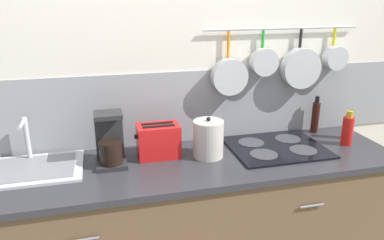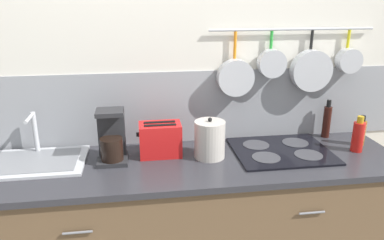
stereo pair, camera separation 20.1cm
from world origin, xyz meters
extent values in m
cube|color=silver|center=(0.00, 0.35, 1.30)|extent=(7.20, 0.06, 2.60)
cube|color=gray|center=(0.00, 0.35, 1.12)|extent=(7.20, 0.07, 0.45)
cylinder|color=#B7BABF|center=(0.66, 0.30, 1.59)|extent=(1.03, 0.02, 0.02)
cylinder|color=orange|center=(0.31, 0.30, 1.50)|extent=(0.02, 0.02, 0.16)
cylinder|color=#B7BABF|center=(0.31, 0.26, 1.31)|extent=(0.22, 0.07, 0.22)
cylinder|color=green|center=(0.53, 0.30, 1.53)|extent=(0.02, 0.02, 0.10)
cylinder|color=#B7BABF|center=(0.53, 0.26, 1.39)|extent=(0.17, 0.07, 0.17)
cylinder|color=black|center=(0.78, 0.30, 1.52)|extent=(0.02, 0.02, 0.11)
cylinder|color=#B7BABF|center=(0.78, 0.26, 1.34)|extent=(0.25, 0.07, 0.25)
cylinder|color=gold|center=(1.03, 0.30, 1.52)|extent=(0.02, 0.02, 0.11)
cylinder|color=#B7BABF|center=(1.03, 0.26, 1.39)|extent=(0.15, 0.07, 0.15)
cube|color=brown|center=(0.00, 0.00, 0.43)|extent=(2.37, 0.59, 0.86)
cylinder|color=slate|center=(-0.59, -0.30, 0.71)|extent=(0.14, 0.01, 0.01)
cylinder|color=slate|center=(0.59, -0.30, 0.71)|extent=(0.14, 0.01, 0.01)
cube|color=#2D2D33|center=(0.00, 0.00, 0.88)|extent=(2.41, 0.63, 0.03)
cube|color=#B7BABF|center=(-0.87, 0.10, 0.90)|extent=(0.58, 0.39, 0.01)
cube|color=slate|center=(-0.87, 0.10, 0.91)|extent=(0.49, 0.31, 0.00)
cylinder|color=#B7BABF|center=(-0.87, 0.24, 1.02)|extent=(0.03, 0.03, 0.25)
cylinder|color=#B7BABF|center=(-0.87, 0.17, 1.14)|extent=(0.02, 0.15, 0.02)
cube|color=#262628|center=(-0.43, 0.07, 0.91)|extent=(0.16, 0.17, 0.02)
cube|color=#262628|center=(-0.43, 0.12, 1.04)|extent=(0.15, 0.06, 0.30)
cylinder|color=black|center=(-0.43, 0.04, 0.98)|extent=(0.12, 0.12, 0.12)
cube|color=#262628|center=(-0.43, 0.08, 1.18)|extent=(0.15, 0.13, 0.02)
cube|color=red|center=(-0.16, 0.12, 0.99)|extent=(0.24, 0.15, 0.19)
cube|color=black|center=(-0.16, 0.09, 1.09)|extent=(0.18, 0.03, 0.00)
cube|color=black|center=(-0.16, 0.15, 1.09)|extent=(0.18, 0.03, 0.00)
cube|color=black|center=(-0.29, 0.12, 1.03)|extent=(0.02, 0.02, 0.02)
cylinder|color=beige|center=(0.11, 0.05, 1.00)|extent=(0.17, 0.17, 0.21)
sphere|color=black|center=(0.11, 0.05, 1.12)|extent=(0.02, 0.02, 0.02)
cube|color=black|center=(0.55, 0.06, 0.90)|extent=(0.56, 0.47, 0.01)
cylinder|color=#38383D|center=(0.42, -0.03, 0.91)|extent=(0.16, 0.16, 0.00)
cylinder|color=#38383D|center=(0.68, -0.03, 0.91)|extent=(0.16, 0.16, 0.00)
cylinder|color=#38383D|center=(0.42, 0.16, 0.91)|extent=(0.16, 0.16, 0.00)
cylinder|color=#38383D|center=(0.68, 0.16, 0.91)|extent=(0.16, 0.16, 0.00)
cylinder|color=#33140F|center=(0.93, 0.26, 1.00)|extent=(0.05, 0.05, 0.20)
cylinder|color=black|center=(0.93, 0.26, 1.12)|extent=(0.03, 0.03, 0.04)
cylinder|color=red|center=(1.00, 0.01, 0.99)|extent=(0.07, 0.07, 0.18)
cylinder|color=#B28C19|center=(1.00, 0.01, 1.09)|extent=(0.04, 0.04, 0.04)
cylinder|color=#8C5919|center=(1.07, 0.10, 0.97)|extent=(0.05, 0.05, 0.16)
cylinder|color=black|center=(1.07, 0.10, 1.07)|extent=(0.03, 0.03, 0.03)
camera|label=1|loc=(-0.47, -1.85, 1.79)|focal=35.00mm
camera|label=2|loc=(-0.27, -1.89, 1.79)|focal=35.00mm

